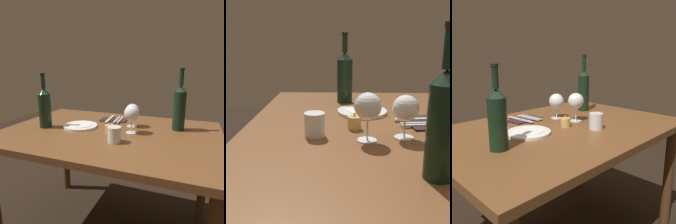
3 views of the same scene
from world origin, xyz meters
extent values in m
cube|color=brown|center=(0.00, 0.00, 0.72)|extent=(1.30, 0.90, 0.04)
cylinder|color=#50311A|center=(-0.58, -0.38, 0.35)|extent=(0.06, 0.06, 0.70)
cylinder|color=#50311A|center=(0.58, -0.38, 0.35)|extent=(0.06, 0.06, 0.70)
cylinder|color=white|center=(-0.11, -0.14, 0.74)|extent=(0.07, 0.07, 0.00)
cylinder|color=white|center=(-0.11, -0.14, 0.78)|extent=(0.01, 0.01, 0.07)
sphere|color=white|center=(-0.11, -0.14, 0.85)|extent=(0.09, 0.09, 0.09)
cylinder|color=beige|center=(-0.11, -0.14, 0.84)|extent=(0.07, 0.07, 0.02)
cylinder|color=white|center=(-0.14, -0.01, 0.74)|extent=(0.07, 0.07, 0.00)
cylinder|color=white|center=(-0.14, -0.01, 0.78)|extent=(0.01, 0.01, 0.08)
sphere|color=white|center=(-0.14, -0.01, 0.86)|extent=(0.09, 0.09, 0.09)
cylinder|color=beige|center=(-0.14, -0.01, 0.86)|extent=(0.07, 0.07, 0.03)
cylinder|color=black|center=(-0.39, -0.17, 0.86)|extent=(0.07, 0.07, 0.24)
cone|color=black|center=(-0.39, -0.17, 1.00)|extent=(0.07, 0.07, 0.04)
cylinder|color=black|center=(-0.39, -0.17, 1.06)|extent=(0.03, 0.03, 0.09)
cylinder|color=black|center=(-0.39, -0.17, 1.11)|extent=(0.03, 0.03, 0.01)
cylinder|color=black|center=(0.42, 0.07, 0.85)|extent=(0.08, 0.08, 0.22)
cone|color=black|center=(0.42, 0.07, 0.97)|extent=(0.08, 0.08, 0.03)
cylinder|color=black|center=(0.42, 0.07, 1.03)|extent=(0.03, 0.03, 0.08)
cylinder|color=black|center=(0.42, 0.07, 1.08)|extent=(0.03, 0.03, 0.01)
cylinder|color=white|center=(-0.10, 0.17, 0.78)|extent=(0.07, 0.07, 0.08)
cylinder|color=silver|center=(-0.10, 0.17, 0.76)|extent=(0.06, 0.06, 0.04)
cylinder|color=#DBB266|center=(-0.01, 0.03, 0.76)|extent=(0.05, 0.05, 0.05)
cylinder|color=white|center=(-0.01, 0.03, 0.76)|extent=(0.04, 0.04, 0.03)
cone|color=#F99E2D|center=(-0.01, 0.03, 0.80)|extent=(0.01, 0.01, 0.02)
cylinder|color=white|center=(0.21, -0.01, 0.75)|extent=(0.22, 0.22, 0.01)
cylinder|color=white|center=(0.21, -0.01, 0.76)|extent=(0.15, 0.15, 0.00)
cube|color=#2D1E23|center=(0.06, -0.24, 0.74)|extent=(0.20, 0.13, 0.01)
cube|color=silver|center=(0.04, -0.24, 0.75)|extent=(0.03, 0.18, 0.00)
cube|color=silver|center=(0.01, -0.24, 0.75)|extent=(0.03, 0.18, 0.00)
cube|color=silver|center=(0.09, -0.24, 0.75)|extent=(0.04, 0.21, 0.00)
camera|label=1|loc=(-0.46, 1.16, 1.15)|focal=34.17mm
camera|label=2|loc=(-1.09, 0.06, 1.10)|focal=48.21mm
camera|label=3|loc=(0.92, 0.94, 1.12)|focal=40.41mm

